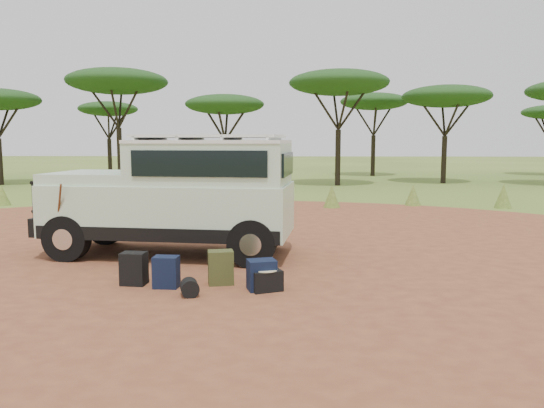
{
  "coord_description": "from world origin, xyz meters",
  "views": [
    {
      "loc": [
        1.59,
        -10.24,
        2.35
      ],
      "look_at": [
        1.17,
        1.04,
        1.0
      ],
      "focal_mm": 35.0,
      "sensor_mm": 36.0,
      "label": 1
    }
  ],
  "objects_px": {
    "backpack_navy": "(166,272)",
    "duffel_navy": "(262,275)",
    "backpack_black": "(134,269)",
    "hard_case": "(266,280)",
    "backpack_olive": "(221,268)",
    "safari_vehicle": "(179,198)",
    "walking_staff": "(58,222)"
  },
  "relations": [
    {
      "from": "backpack_olive",
      "to": "walking_staff",
      "type": "bearing_deg",
      "value": 143.37
    },
    {
      "from": "safari_vehicle",
      "to": "hard_case",
      "type": "height_order",
      "value": "safari_vehicle"
    },
    {
      "from": "duffel_navy",
      "to": "hard_case",
      "type": "distance_m",
      "value": 0.11
    },
    {
      "from": "duffel_navy",
      "to": "hard_case",
      "type": "bearing_deg",
      "value": -41.46
    },
    {
      "from": "duffel_navy",
      "to": "backpack_olive",
      "type": "bearing_deg",
      "value": 139.03
    },
    {
      "from": "backpack_olive",
      "to": "duffel_navy",
      "type": "relative_size",
      "value": 1.15
    },
    {
      "from": "backpack_black",
      "to": "duffel_navy",
      "type": "height_order",
      "value": "backpack_black"
    },
    {
      "from": "backpack_black",
      "to": "backpack_olive",
      "type": "relative_size",
      "value": 0.96
    },
    {
      "from": "walking_staff",
      "to": "backpack_black",
      "type": "relative_size",
      "value": 3.04
    },
    {
      "from": "backpack_olive",
      "to": "backpack_black",
      "type": "bearing_deg",
      "value": 171.32
    },
    {
      "from": "walking_staff",
      "to": "backpack_olive",
      "type": "xyz_separation_m",
      "value": [
        3.39,
        -1.55,
        -0.49
      ]
    },
    {
      "from": "backpack_navy",
      "to": "backpack_olive",
      "type": "bearing_deg",
      "value": 18.14
    },
    {
      "from": "duffel_navy",
      "to": "safari_vehicle",
      "type": "bearing_deg",
      "value": 109.11
    },
    {
      "from": "hard_case",
      "to": "safari_vehicle",
      "type": "bearing_deg",
      "value": 102.17
    },
    {
      "from": "safari_vehicle",
      "to": "backpack_black",
      "type": "xyz_separation_m",
      "value": [
        -0.26,
        -2.33,
        -0.92
      ]
    },
    {
      "from": "safari_vehicle",
      "to": "backpack_black",
      "type": "height_order",
      "value": "safari_vehicle"
    },
    {
      "from": "safari_vehicle",
      "to": "backpack_olive",
      "type": "height_order",
      "value": "safari_vehicle"
    },
    {
      "from": "backpack_navy",
      "to": "duffel_navy",
      "type": "height_order",
      "value": "backpack_navy"
    },
    {
      "from": "backpack_olive",
      "to": "safari_vehicle",
      "type": "bearing_deg",
      "value": 105.11
    },
    {
      "from": "safari_vehicle",
      "to": "duffel_navy",
      "type": "xyz_separation_m",
      "value": [
        1.85,
        -2.56,
        -0.95
      ]
    },
    {
      "from": "walking_staff",
      "to": "duffel_navy",
      "type": "height_order",
      "value": "walking_staff"
    },
    {
      "from": "backpack_black",
      "to": "backpack_navy",
      "type": "bearing_deg",
      "value": -9.52
    },
    {
      "from": "walking_staff",
      "to": "backpack_navy",
      "type": "height_order",
      "value": "walking_staff"
    },
    {
      "from": "hard_case",
      "to": "duffel_navy",
      "type": "bearing_deg",
      "value": 130.94
    },
    {
      "from": "backpack_black",
      "to": "hard_case",
      "type": "bearing_deg",
      "value": -1.39
    },
    {
      "from": "backpack_navy",
      "to": "duffel_navy",
      "type": "bearing_deg",
      "value": -0.25
    },
    {
      "from": "backpack_black",
      "to": "backpack_olive",
      "type": "xyz_separation_m",
      "value": [
        1.42,
        0.08,
        0.01
      ]
    },
    {
      "from": "backpack_black",
      "to": "walking_staff",
      "type": "bearing_deg",
      "value": 145.81
    },
    {
      "from": "duffel_navy",
      "to": "hard_case",
      "type": "xyz_separation_m",
      "value": [
        0.07,
        -0.03,
        -0.08
      ]
    },
    {
      "from": "backpack_black",
      "to": "hard_case",
      "type": "height_order",
      "value": "backpack_black"
    },
    {
      "from": "hard_case",
      "to": "backpack_olive",
      "type": "bearing_deg",
      "value": 131.38
    },
    {
      "from": "safari_vehicle",
      "to": "backpack_navy",
      "type": "xyz_separation_m",
      "value": [
        0.31,
        -2.48,
        -0.93
      ]
    }
  ]
}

